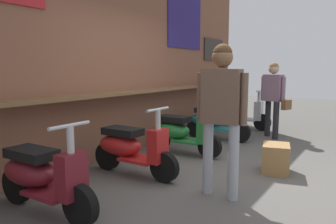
# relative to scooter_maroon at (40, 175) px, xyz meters

# --- Properties ---
(ground_plane) EXTENTS (26.39, 26.39, 0.00)m
(ground_plane) POSITION_rel_scooter_maroon_xyz_m (2.10, -1.08, -0.39)
(ground_plane) COLOR #56544F
(market_stall_facade) EXTENTS (9.43, 0.61, 3.89)m
(market_stall_facade) POSITION_rel_scooter_maroon_xyz_m (2.11, 0.94, 1.55)
(market_stall_facade) COLOR brown
(market_stall_facade) RESTS_ON ground_plane
(scooter_maroon) EXTENTS (0.46, 1.40, 0.97)m
(scooter_maroon) POSITION_rel_scooter_maroon_xyz_m (0.00, 0.00, 0.00)
(scooter_maroon) COLOR maroon
(scooter_maroon) RESTS_ON ground_plane
(scooter_red) EXTENTS (0.46, 1.40, 0.97)m
(scooter_red) POSITION_rel_scooter_maroon_xyz_m (1.42, 0.00, 0.00)
(scooter_red) COLOR red
(scooter_red) RESTS_ON ground_plane
(scooter_green) EXTENTS (0.46, 1.40, 0.97)m
(scooter_green) POSITION_rel_scooter_maroon_xyz_m (2.77, -0.00, 0.00)
(scooter_green) COLOR #237533
(scooter_green) RESTS_ON ground_plane
(scooter_teal) EXTENTS (0.46, 1.40, 0.97)m
(scooter_teal) POSITION_rel_scooter_maroon_xyz_m (4.16, -0.00, 0.00)
(scooter_teal) COLOR #197075
(scooter_teal) RESTS_ON ground_plane
(scooter_silver) EXTENTS (0.49, 1.40, 0.97)m
(scooter_silver) POSITION_rel_scooter_maroon_xyz_m (5.59, -0.00, 0.00)
(scooter_silver) COLOR #B2B5BA
(scooter_silver) RESTS_ON ground_plane
(shopper_with_handbag) EXTENTS (0.38, 0.65, 1.60)m
(shopper_with_handbag) POSITION_rel_scooter_maroon_xyz_m (4.98, -0.99, 0.57)
(shopper_with_handbag) COLOR #232328
(shopper_with_handbag) RESTS_ON ground_plane
(shopper_browsing) EXTENTS (0.24, 0.59, 1.74)m
(shopper_browsing) POSITION_rel_scooter_maroon_xyz_m (1.38, -1.38, 0.70)
(shopper_browsing) COLOR #999EA8
(shopper_browsing) RESTS_ON ground_plane
(merchandise_crate) EXTENTS (0.53, 0.46, 0.40)m
(merchandise_crate) POSITION_rel_scooter_maroon_xyz_m (2.64, -1.68, -0.19)
(merchandise_crate) COLOR olive
(merchandise_crate) RESTS_ON ground_plane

